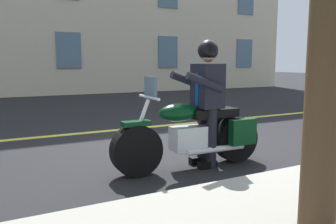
# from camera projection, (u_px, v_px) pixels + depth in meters

# --- Properties ---
(ground_plane) EXTENTS (80.00, 80.00, 0.00)m
(ground_plane) POSITION_uv_depth(u_px,v_px,m) (190.00, 147.00, 5.97)
(ground_plane) COLOR black
(lane_center_stripe) EXTENTS (60.00, 0.16, 0.01)m
(lane_center_stripe) POSITION_uv_depth(u_px,v_px,m) (144.00, 128.00, 7.72)
(lane_center_stripe) COLOR #E5DB4C
(lane_center_stripe) RESTS_ON ground_plane
(motorcycle_main) EXTENTS (2.21, 0.62, 1.26)m
(motorcycle_main) POSITION_uv_depth(u_px,v_px,m) (194.00, 135.00, 4.73)
(motorcycle_main) COLOR black
(motorcycle_main) RESTS_ON ground_plane
(rider_main) EXTENTS (0.63, 0.55, 1.74)m
(rider_main) POSITION_uv_depth(u_px,v_px,m) (206.00, 92.00, 4.73)
(rider_main) COLOR black
(rider_main) RESTS_ON ground_plane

